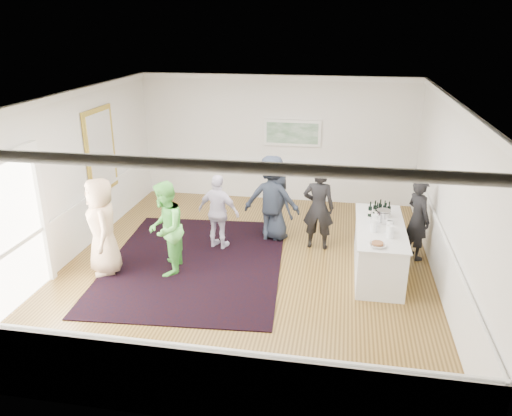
% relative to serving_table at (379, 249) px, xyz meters
% --- Properties ---
extents(floor, '(8.00, 8.00, 0.00)m').
position_rel_serving_table_xyz_m(floor, '(-2.44, -0.22, -0.47)').
color(floor, olive).
rests_on(floor, ground).
extents(ceiling, '(7.00, 8.00, 0.02)m').
position_rel_serving_table_xyz_m(ceiling, '(-2.44, -0.22, 2.73)').
color(ceiling, white).
rests_on(ceiling, wall_back).
extents(wall_left, '(0.02, 8.00, 3.20)m').
position_rel_serving_table_xyz_m(wall_left, '(-5.94, -0.22, 1.13)').
color(wall_left, white).
rests_on(wall_left, floor).
extents(wall_right, '(0.02, 8.00, 3.20)m').
position_rel_serving_table_xyz_m(wall_right, '(1.06, -0.22, 1.13)').
color(wall_right, white).
rests_on(wall_right, floor).
extents(wall_back, '(7.00, 0.02, 3.20)m').
position_rel_serving_table_xyz_m(wall_back, '(-2.44, 3.78, 1.13)').
color(wall_back, white).
rests_on(wall_back, floor).
extents(wall_front, '(7.00, 0.02, 3.20)m').
position_rel_serving_table_xyz_m(wall_front, '(-2.44, -4.22, 1.13)').
color(wall_front, white).
rests_on(wall_front, floor).
extents(wainscoting, '(7.00, 8.00, 1.00)m').
position_rel_serving_table_xyz_m(wainscoting, '(-2.44, -0.22, 0.03)').
color(wainscoting, white).
rests_on(wainscoting, floor).
extents(mirror, '(0.05, 1.25, 1.85)m').
position_rel_serving_table_xyz_m(mirror, '(-5.89, 1.08, 1.33)').
color(mirror, gold).
rests_on(mirror, wall_left).
extents(doorway, '(0.10, 1.78, 2.56)m').
position_rel_serving_table_xyz_m(doorway, '(-5.89, -2.12, 0.95)').
color(doorway, white).
rests_on(doorway, wall_left).
extents(landscape_painting, '(1.44, 0.06, 0.66)m').
position_rel_serving_table_xyz_m(landscape_painting, '(-2.04, 3.72, 1.31)').
color(landscape_painting, white).
rests_on(landscape_painting, wall_back).
extents(area_rug, '(3.64, 4.60, 0.02)m').
position_rel_serving_table_xyz_m(area_rug, '(-3.47, -0.26, -0.46)').
color(area_rug, black).
rests_on(area_rug, floor).
extents(serving_table, '(0.87, 2.30, 0.93)m').
position_rel_serving_table_xyz_m(serving_table, '(0.00, 0.00, 0.00)').
color(serving_table, silver).
rests_on(serving_table, floor).
extents(bartender, '(0.64, 0.71, 1.64)m').
position_rel_serving_table_xyz_m(bartender, '(0.76, 0.77, 0.35)').
color(bartender, black).
rests_on(bartender, floor).
extents(guest_tan, '(0.98, 1.07, 1.83)m').
position_rel_serving_table_xyz_m(guest_tan, '(-5.00, -0.88, 0.45)').
color(guest_tan, tan).
rests_on(guest_tan, floor).
extents(guest_green, '(0.79, 0.95, 1.76)m').
position_rel_serving_table_xyz_m(guest_green, '(-3.86, -0.70, 0.41)').
color(guest_green, '#65D856').
rests_on(guest_green, floor).
extents(guest_lilac, '(0.99, 0.61, 1.57)m').
position_rel_serving_table_xyz_m(guest_lilac, '(-3.17, 0.52, 0.32)').
color(guest_lilac, silver).
rests_on(guest_lilac, floor).
extents(guest_dark_a, '(1.21, 0.72, 1.84)m').
position_rel_serving_table_xyz_m(guest_dark_a, '(-2.18, 1.16, 0.45)').
color(guest_dark_a, '#212837').
rests_on(guest_dark_a, floor).
extents(guest_dark_b, '(0.66, 0.46, 1.74)m').
position_rel_serving_table_xyz_m(guest_dark_b, '(-1.18, 0.89, 0.40)').
color(guest_dark_b, black).
rests_on(guest_dark_b, floor).
extents(guest_navy, '(0.89, 0.79, 1.53)m').
position_rel_serving_table_xyz_m(guest_navy, '(-2.09, 1.21, 0.30)').
color(guest_navy, '#212837').
rests_on(guest_navy, floor).
extents(wine_bottles, '(0.43, 0.28, 0.31)m').
position_rel_serving_table_xyz_m(wine_bottles, '(0.00, 0.49, 0.62)').
color(wine_bottles, black).
rests_on(wine_bottles, serving_table).
extents(juice_pitchers, '(0.39, 0.60, 0.24)m').
position_rel_serving_table_xyz_m(juice_pitchers, '(0.03, -0.28, 0.58)').
color(juice_pitchers, '#6DBE44').
rests_on(juice_pitchers, serving_table).
extents(ice_bucket, '(0.26, 0.26, 0.25)m').
position_rel_serving_table_xyz_m(ice_bucket, '(0.05, 0.17, 0.58)').
color(ice_bucket, silver).
rests_on(ice_bucket, serving_table).
extents(nut_bowl, '(0.28, 0.28, 0.07)m').
position_rel_serving_table_xyz_m(nut_bowl, '(-0.11, -0.92, 0.50)').
color(nut_bowl, white).
rests_on(nut_bowl, serving_table).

